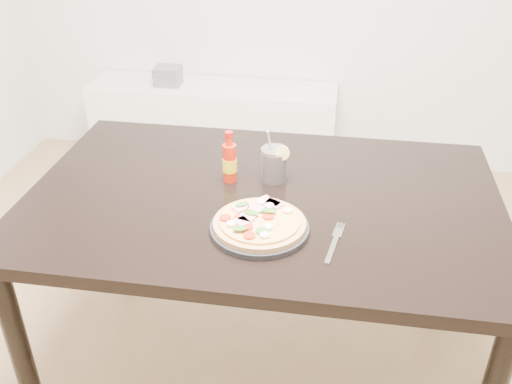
# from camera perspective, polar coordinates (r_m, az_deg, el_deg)

# --- Properties ---
(dining_table) EXTENTS (1.40, 0.90, 0.75)m
(dining_table) POSITION_cam_1_polar(r_m,az_deg,el_deg) (1.74, 0.64, -2.65)
(dining_table) COLOR black
(dining_table) RESTS_ON ground
(plate) EXTENTS (0.27, 0.27, 0.02)m
(plate) POSITION_cam_1_polar(r_m,az_deg,el_deg) (1.53, 0.36, -3.67)
(plate) COLOR black
(plate) RESTS_ON dining_table
(pizza) EXTENTS (0.25, 0.25, 0.03)m
(pizza) POSITION_cam_1_polar(r_m,az_deg,el_deg) (1.52, 0.32, -2.99)
(pizza) COLOR tan
(pizza) RESTS_ON plate
(hot_sauce_bottle) EXTENTS (0.05, 0.05, 0.16)m
(hot_sauce_bottle) POSITION_cam_1_polar(r_m,az_deg,el_deg) (1.74, -2.65, 3.05)
(hot_sauce_bottle) COLOR red
(hot_sauce_bottle) RESTS_ON dining_table
(cola_cup) EXTENTS (0.09, 0.08, 0.17)m
(cola_cup) POSITION_cam_1_polar(r_m,az_deg,el_deg) (1.75, 1.84, 2.71)
(cola_cup) COLOR black
(cola_cup) RESTS_ON dining_table
(fork) EXTENTS (0.05, 0.19, 0.00)m
(fork) POSITION_cam_1_polar(r_m,az_deg,el_deg) (1.50, 7.90, -4.90)
(fork) COLOR silver
(fork) RESTS_ON dining_table
(media_console) EXTENTS (1.40, 0.34, 0.50)m
(media_console) POSITION_cam_1_polar(r_m,az_deg,el_deg) (3.37, -4.21, 6.53)
(media_console) COLOR white
(media_console) RESTS_ON ground
(cd_stack) EXTENTS (0.14, 0.12, 0.10)m
(cd_stack) POSITION_cam_1_polar(r_m,az_deg,el_deg) (3.30, -8.81, 11.41)
(cd_stack) COLOR slate
(cd_stack) RESTS_ON media_console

